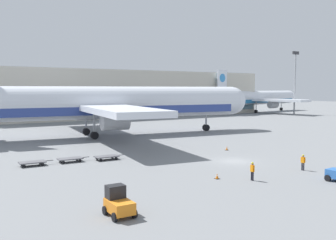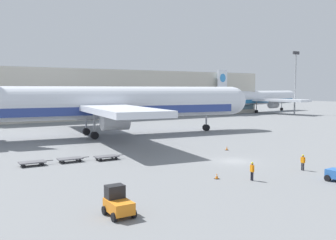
% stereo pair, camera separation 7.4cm
% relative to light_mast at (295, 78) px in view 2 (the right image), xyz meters
% --- Properties ---
extents(ground_plane, '(400.00, 400.00, 0.00)m').
position_rel_light_mast_xyz_m(ground_plane, '(-73.76, -51.01, -12.33)').
color(ground_plane, slate).
extents(terminal_building, '(90.00, 18.20, 14.00)m').
position_rel_light_mast_xyz_m(terminal_building, '(-50.73, 21.75, -5.34)').
color(terminal_building, '#BCB7A8').
rests_on(terminal_building, ground_plane).
extents(light_mast, '(2.80, 0.50, 21.06)m').
position_rel_light_mast_xyz_m(light_mast, '(0.00, 0.00, 0.00)').
color(light_mast, '#9EA0A5').
rests_on(light_mast, ground_plane).
extents(airplane_main, '(57.92, 48.63, 17.00)m').
position_rel_light_mast_xyz_m(airplane_main, '(-76.75, -20.98, -6.49)').
color(airplane_main, silver).
rests_on(airplane_main, ground_plane).
extents(airplane_distant, '(50.31, 42.38, 14.80)m').
position_rel_light_mast_xyz_m(airplane_distant, '(-4.04, 14.44, -7.24)').
color(airplane_distant, silver).
rests_on(airplane_distant, ground_plane).
extents(baggage_tug_mid, '(1.67, 2.48, 2.00)m').
position_rel_light_mast_xyz_m(baggage_tug_mid, '(-93.37, -61.15, -11.45)').
color(baggage_tug_mid, orange).
rests_on(baggage_tug_mid, ground_plane).
extents(baggage_dolly_lead, '(3.72, 1.57, 0.48)m').
position_rel_light_mast_xyz_m(baggage_dolly_lead, '(-94.54, -41.00, -11.94)').
color(baggage_dolly_lead, '#56565B').
rests_on(baggage_dolly_lead, ground_plane).
extents(baggage_dolly_second, '(3.72, 1.57, 0.48)m').
position_rel_light_mast_xyz_m(baggage_dolly_second, '(-90.29, -41.14, -11.94)').
color(baggage_dolly_second, '#56565B').
rests_on(baggage_dolly_second, ground_plane).
extents(baggage_dolly_third, '(3.72, 1.57, 0.48)m').
position_rel_light_mast_xyz_m(baggage_dolly_third, '(-86.11, -42.10, -11.94)').
color(baggage_dolly_third, '#56565B').
rests_on(baggage_dolly_third, ground_plane).
extents(ground_crew_near, '(0.23, 0.57, 1.70)m').
position_rel_light_mast_xyz_m(ground_crew_near, '(-70.97, -58.68, -11.33)').
color(ground_crew_near, black).
rests_on(ground_crew_near, ground_plane).
extents(ground_crew_far, '(0.25, 0.57, 1.76)m').
position_rel_light_mast_xyz_m(ground_crew_far, '(-78.66, -59.00, -11.29)').
color(ground_crew_far, black).
rests_on(ground_crew_far, ground_plane).
extents(traffic_cone_near, '(0.40, 0.40, 0.54)m').
position_rel_light_mast_xyz_m(traffic_cone_near, '(-81.02, -56.72, -12.06)').
color(traffic_cone_near, black).
rests_on(traffic_cone_near, ground_plane).
extents(traffic_cone_far, '(0.40, 0.40, 0.54)m').
position_rel_light_mast_xyz_m(traffic_cone_far, '(-69.06, -44.49, -12.06)').
color(traffic_cone_far, black).
rests_on(traffic_cone_far, ground_plane).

